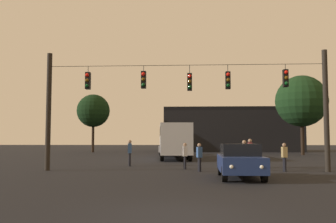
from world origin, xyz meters
name	(u,v)px	position (x,y,z in m)	size (l,w,h in m)	color
ground_plane	(186,159)	(0.00, 24.50, 0.00)	(168.00, 168.00, 0.00)	black
overhead_signal_span	(185,100)	(0.03, 12.09, 3.85)	(15.46, 0.44, 6.56)	black
city_bus	(174,138)	(-1.11, 25.57, 1.87)	(3.37, 11.16, 3.00)	#B7BCC6
car_near_right	(240,160)	(2.49, 8.44, 0.80)	(1.89, 4.37, 1.52)	navy
car_far_left	(169,148)	(-2.00, 34.20, 0.80)	(2.11, 4.44, 1.52)	#99999E
pedestrian_crossing_left	(130,151)	(-3.58, 15.78, 0.95)	(0.28, 0.39, 1.68)	black
pedestrian_crossing_center	(250,151)	(3.96, 14.86, 1.00)	(0.25, 0.36, 1.75)	black
pedestrian_crossing_right	(185,155)	(0.00, 13.41, 0.85)	(0.30, 0.40, 1.52)	black
pedestrian_near_bus	(244,153)	(3.29, 12.68, 0.94)	(0.33, 0.41, 1.67)	black
pedestrian_trailing	(199,156)	(0.79, 11.94, 0.84)	(0.32, 0.41, 1.51)	black
pedestrian_far_side	(284,156)	(5.35, 12.16, 0.85)	(0.26, 0.37, 1.52)	black
corner_building	(231,130)	(6.34, 47.16, 3.09)	(19.04, 8.90, 6.18)	black
tree_left_silhouette	(93,111)	(-12.61, 41.57, 5.56)	(4.41, 4.41, 7.78)	black
tree_behind_building	(301,101)	(12.79, 34.15, 5.97)	(5.73, 5.73, 8.85)	black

